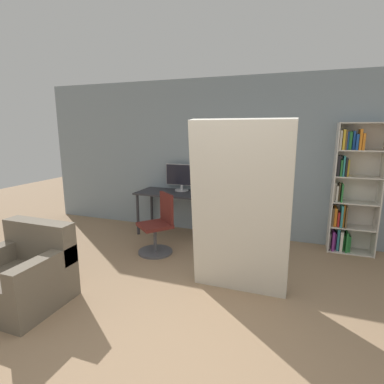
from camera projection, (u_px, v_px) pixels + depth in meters
The scene contains 8 objects.
ground_plane at pixel (167, 378), 2.27m from camera, with size 16.00×16.00×0.00m, color #937556.
wall_back at pixel (248, 159), 5.06m from camera, with size 8.00×0.06×2.70m.
desk at pixel (177, 198), 5.27m from camera, with size 1.40×0.64×0.76m.
monitor at pixel (182, 176), 5.36m from camera, with size 0.60×0.24×0.48m.
office_chair at pixel (158, 229), 4.52m from camera, with size 0.62×0.62×0.91m.
bookshelf at pixel (350, 190), 4.47m from camera, with size 0.64×0.33×1.94m.
mattress_near at pixel (241, 210), 3.26m from camera, with size 1.07×0.39×1.96m.
armchair at pixel (25, 275), 3.21m from camera, with size 0.85×0.80×0.85m.
Camera 1 is at (0.84, -1.74, 1.85)m, focal length 28.00 mm.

